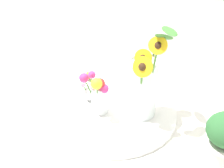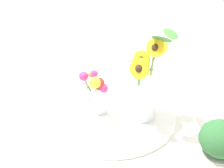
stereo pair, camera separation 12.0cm
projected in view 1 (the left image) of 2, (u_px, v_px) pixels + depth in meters
The scene contains 5 objects.
ground_plane at pixel (99, 126), 1.22m from camera, with size 6.00×6.00×0.00m, color silver.
serving_tray at pixel (112, 112), 1.27m from camera, with size 0.52×0.52×0.02m.
mason_jar_sunflowers at pixel (142, 85), 1.18m from camera, with size 0.17×0.21×0.38m.
vase_small_center at pixel (98, 94), 1.21m from camera, with size 0.10×0.10×0.18m.
vase_bulb_right at pixel (91, 89), 1.30m from camera, with size 0.07×0.08×0.14m.
Camera 1 is at (0.59, -0.75, 0.77)m, focal length 50.00 mm.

